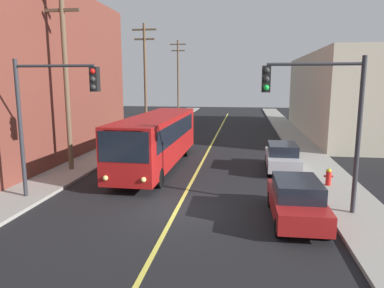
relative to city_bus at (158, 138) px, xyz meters
name	(u,v)px	position (x,y,z in m)	size (l,w,h in m)	color
ground_plane	(177,209)	(2.53, -7.02, -1.82)	(120.00, 120.00, 0.00)	black
sidewalk_left	(104,154)	(-4.72, 2.98, -1.74)	(2.50, 90.00, 0.15)	gray
sidewalk_right	(313,160)	(9.78, 2.98, -1.74)	(2.50, 90.00, 0.15)	gray
lane_stripe_center	(211,145)	(2.53, 7.98, -1.81)	(0.16, 60.00, 0.01)	#D8CC4C
building_left_brick	(9,76)	(-10.96, 2.04, 3.77)	(10.00, 18.10, 11.17)	brown
building_right_warehouse	(367,95)	(17.02, 16.22, 2.07)	(12.00, 22.71, 7.78)	beige
city_bus	(158,138)	(0.00, 0.00, 0.00)	(2.70, 12.18, 3.20)	maroon
parked_car_red	(296,200)	(7.20, -7.66, -0.98)	(1.88, 4.43, 1.62)	maroon
parked_car_silver	(282,157)	(7.46, 0.22, -0.98)	(1.88, 4.43, 1.62)	#B7B7BC
utility_pole_near	(66,70)	(-4.78, -1.77, 4.03)	(2.40, 0.28, 10.39)	brown
utility_pole_mid	(145,74)	(-4.65, 14.09, 4.16)	(2.40, 0.28, 10.63)	brown
utility_pole_far	(178,75)	(-4.73, 32.34, 4.37)	(2.40, 0.28, 11.04)	brown
traffic_signal_left_corner	(52,103)	(-2.88, -6.79, 2.49)	(3.75, 0.48, 6.00)	#2D2D33
traffic_signal_right_corner	(318,106)	(7.94, -6.81, 2.49)	(3.75, 0.48, 6.00)	#2D2D33
fire_hydrant	(329,177)	(9.38, -3.05, -1.23)	(0.44, 0.26, 0.84)	red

